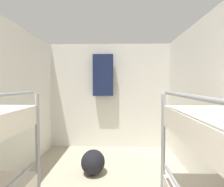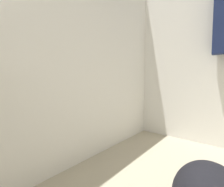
# 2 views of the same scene
# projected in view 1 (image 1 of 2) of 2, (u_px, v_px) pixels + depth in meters

# --- Properties ---
(wall_back) EXTENTS (2.77, 0.06, 2.32)m
(wall_back) POSITION_uv_depth(u_px,v_px,m) (110.00, 96.00, 4.51)
(wall_back) COLOR silver
(wall_back) RESTS_ON ground_plane
(duffel_bag) EXTENTS (0.38, 0.46, 0.38)m
(duffel_bag) POSITION_uv_depth(u_px,v_px,m) (93.00, 162.00, 3.16)
(duffel_bag) COLOR black
(duffel_bag) RESTS_ON ground_plane
(hanging_coat) EXTENTS (0.44, 0.12, 0.90)m
(hanging_coat) POSITION_uv_depth(u_px,v_px,m) (103.00, 75.00, 4.34)
(hanging_coat) COLOR #192347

